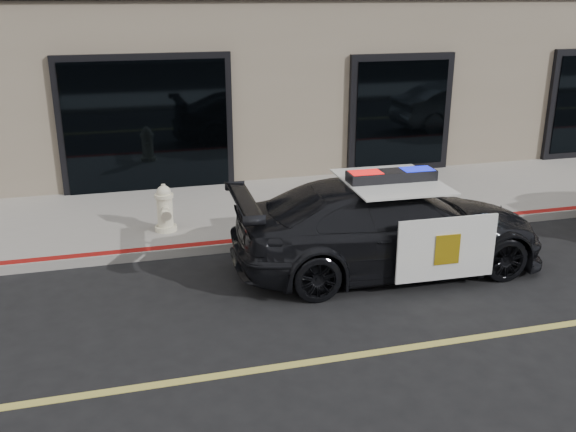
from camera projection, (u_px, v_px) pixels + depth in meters
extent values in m
plane|color=black|center=(282.00, 367.00, 7.24)|extent=(120.00, 120.00, 0.00)
cube|color=gray|center=(212.00, 213.00, 12.00)|extent=(60.00, 3.50, 0.15)
imported|color=black|center=(389.00, 226.00, 9.61)|extent=(2.17, 4.82, 1.37)
cube|color=white|center=(447.00, 249.00, 8.81)|extent=(1.46, 0.07, 0.91)
cube|color=white|center=(392.00, 205.00, 10.61)|extent=(1.46, 0.07, 0.91)
cube|color=white|center=(391.00, 181.00, 9.37)|extent=(1.41, 1.68, 0.02)
cube|color=gold|center=(448.00, 250.00, 8.79)|extent=(0.37, 0.02, 0.43)
cube|color=black|center=(391.00, 176.00, 9.35)|extent=(1.32, 0.38, 0.16)
cube|color=red|center=(366.00, 177.00, 9.26)|extent=(0.46, 0.31, 0.15)
cube|color=#0C19CC|center=(417.00, 174.00, 9.43)|extent=(0.46, 0.31, 0.15)
cylinder|color=#F4EFC7|center=(166.00, 228.00, 10.94)|extent=(0.37, 0.37, 0.08)
cylinder|color=#F4EFC7|center=(165.00, 211.00, 10.84)|extent=(0.27, 0.27, 0.51)
cylinder|color=#F4EFC7|center=(164.00, 196.00, 10.75)|extent=(0.32, 0.32, 0.06)
sphere|color=#F4EFC7|center=(164.00, 192.00, 10.73)|extent=(0.24, 0.24, 0.24)
cylinder|color=#F4EFC7|center=(163.00, 186.00, 10.69)|extent=(0.07, 0.07, 0.07)
cylinder|color=#F4EFC7|center=(164.00, 204.00, 10.98)|extent=(0.13, 0.12, 0.13)
cylinder|color=#F4EFC7|center=(166.00, 211.00, 10.66)|extent=(0.13, 0.12, 0.13)
cylinder|color=#F4EFC7|center=(166.00, 215.00, 10.65)|extent=(0.17, 0.14, 0.17)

